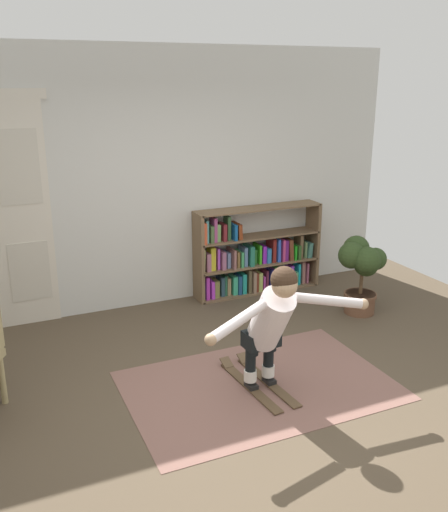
{
  "coord_description": "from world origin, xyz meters",
  "views": [
    {
      "loc": [
        -1.81,
        -3.45,
        2.55
      ],
      "look_at": [
        0.11,
        0.85,
        1.05
      ],
      "focal_mm": 39.47,
      "sensor_mm": 36.0,
      "label": 1
    }
  ],
  "objects_px": {
    "skis_pair": "(257,382)",
    "person_skier": "(272,318)",
    "potted_plant": "(362,267)",
    "bookshelf": "(254,258)"
  },
  "relations": [
    {
      "from": "skis_pair",
      "to": "person_skier",
      "type": "xyz_separation_m",
      "value": [
        0.01,
        -0.21,
        0.68
      ]
    },
    {
      "from": "potted_plant",
      "to": "person_skier",
      "type": "relative_size",
      "value": 0.59
    },
    {
      "from": "skis_pair",
      "to": "person_skier",
      "type": "distance_m",
      "value": 0.72
    },
    {
      "from": "potted_plant",
      "to": "person_skier",
      "type": "height_order",
      "value": "person_skier"
    },
    {
      "from": "bookshelf",
      "to": "person_skier",
      "type": "height_order",
      "value": "person_skier"
    },
    {
      "from": "bookshelf",
      "to": "person_skier",
      "type": "distance_m",
      "value": 2.43
    },
    {
      "from": "person_skier",
      "to": "skis_pair",
      "type": "bearing_deg",
      "value": 93.95
    },
    {
      "from": "bookshelf",
      "to": "potted_plant",
      "type": "xyz_separation_m",
      "value": [
        0.79,
        -1.07,
        0.1
      ]
    },
    {
      "from": "skis_pair",
      "to": "person_skier",
      "type": "height_order",
      "value": "person_skier"
    },
    {
      "from": "bookshelf",
      "to": "skis_pair",
      "type": "height_order",
      "value": "bookshelf"
    }
  ]
}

